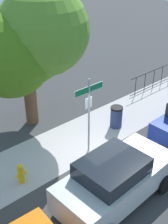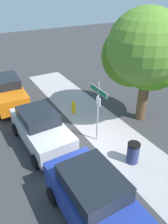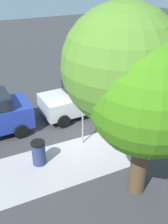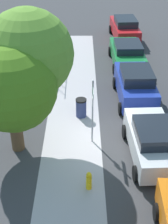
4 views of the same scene
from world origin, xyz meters
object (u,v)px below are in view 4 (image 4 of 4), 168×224
car_silver (152,141)px  street_sign (93,102)px  shade_tree (16,71)px  car_blue (135,85)px  trash_bin (81,108)px  car_green (127,53)px  car_red (125,28)px  fire_hydrant (89,181)px

car_silver → street_sign: bearing=63.2°
shade_tree → car_blue: (4.26, -5.33, -2.84)m
trash_bin → car_silver: bearing=-137.3°
trash_bin → car_green: bearing=-25.4°
car_silver → car_red: size_ratio=0.90×
car_silver → car_red: car_red is taller
car_green → car_red: car_red is taller
car_red → trash_bin: (-11.19, 3.40, -0.40)m
car_blue → trash_bin: bearing=117.7°
fire_hydrant → trash_bin: (5.00, 0.30, 0.11)m
car_silver → trash_bin: car_silver is taller
street_sign → fire_hydrant: 3.38m
street_sign → trash_bin: (2.09, 0.50, -1.59)m
street_sign → car_blue: street_sign is taller
shade_tree → fire_hydrant: size_ratio=7.72×
car_green → trash_bin: size_ratio=4.48×
street_sign → car_red: bearing=-12.3°
shade_tree → car_blue: size_ratio=1.42×
car_silver → fire_hydrant: (-1.80, 2.65, -0.48)m
car_green → fire_hydrant: size_ratio=5.64×
car_blue → car_red: bearing=-4.2°
car_silver → trash_bin: bearing=40.2°
fire_hydrant → trash_bin: size_ratio=0.80×
street_sign → car_red: (13.28, -2.90, -1.19)m
street_sign → car_blue: (3.69, -2.40, -1.13)m
street_sign → fire_hydrant: size_ratio=3.96×
car_silver → shade_tree: bearing=81.8°
shade_tree → trash_bin: 4.89m
car_blue → trash_bin: (-1.60, 2.90, -0.46)m
car_blue → car_green: size_ratio=0.97×
shade_tree → trash_bin: size_ratio=6.14×
shade_tree → car_red: (13.85, -5.83, -2.90)m
street_sign → fire_hydrant: bearing=176.1°
street_sign → shade_tree: size_ratio=0.51×
shade_tree → car_silver: (-0.54, -5.39, -2.94)m
car_blue → trash_bin: 3.34m
car_green → car_silver: bearing=178.4°
shade_tree → car_silver: 6.16m
shade_tree → car_silver: bearing=-95.8°
shade_tree → car_red: shade_tree is taller
shade_tree → trash_bin: bearing=-42.5°
shade_tree → fire_hydrant: 4.96m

